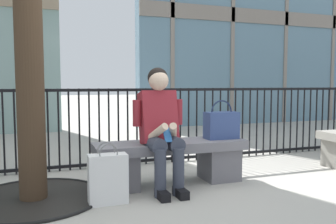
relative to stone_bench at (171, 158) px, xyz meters
name	(u,v)px	position (x,y,z in m)	size (l,w,h in m)	color
ground_plane	(171,184)	(0.00, 0.00, -0.27)	(60.00, 60.00, 0.00)	#B2ADA3
stone_bench	(171,158)	(0.00, 0.00, 0.00)	(1.60, 0.44, 0.45)	slate
seated_person_with_phone	(161,124)	(-0.16, -0.13, 0.38)	(0.52, 0.66, 1.21)	#383D4C
handbag_on_bench	(221,125)	(0.58, -0.01, 0.33)	(0.36, 0.18, 0.42)	#33477F
shopping_bag	(108,178)	(-0.73, -0.38, -0.05)	(0.34, 0.16, 0.54)	white
plaza_railing	(146,126)	(0.00, 0.96, 0.23)	(8.19, 0.04, 0.99)	black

